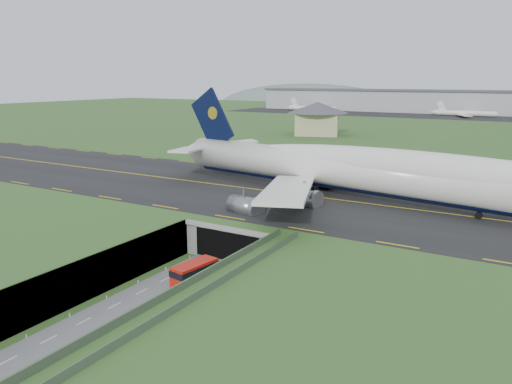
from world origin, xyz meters
The scene contains 10 objects.
ground centered at (0.00, 0.00, 0.00)m, with size 900.00×900.00×0.00m, color #355E25.
airfield_deck centered at (0.00, 0.00, 3.00)m, with size 800.00×800.00×6.00m, color gray.
trench_road centered at (0.00, -7.50, 0.10)m, with size 12.00×75.00×0.20m, color slate.
taxiway centered at (0.00, 33.00, 6.09)m, with size 800.00×44.00×0.18m, color black.
tunnel_portal centered at (0.00, 16.71, 3.33)m, with size 17.00×22.30×6.00m.
guideway centered at (11.00, -19.11, 5.32)m, with size 3.00×53.00×7.05m.
jumbo_jet centered at (13.02, 35.44, 11.81)m, with size 103.22×64.23×21.51m.
shuttle_tram centered at (0.74, -1.51, 1.64)m, with size 3.80×7.62×2.98m.
service_building centered at (-40.45, 136.61, 14.02)m, with size 31.65×31.65×13.53m.
cargo_terminal centered at (-0.10, 299.41, 13.96)m, with size 320.00×67.00×15.60m.
Camera 1 is at (42.44, -55.19, 28.87)m, focal length 35.00 mm.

